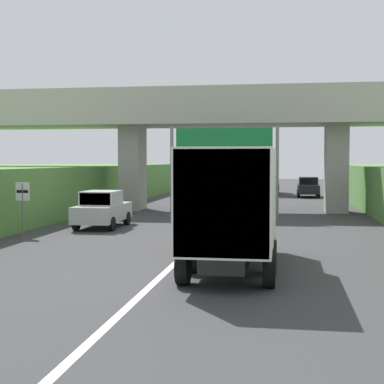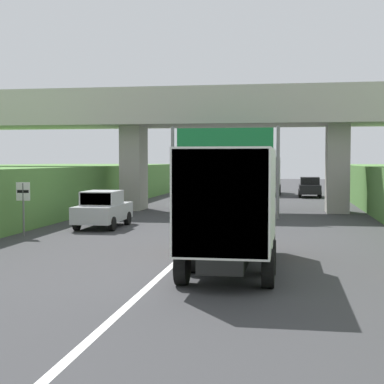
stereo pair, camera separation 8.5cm
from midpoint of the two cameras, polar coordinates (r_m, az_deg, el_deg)
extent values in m
cube|color=white|center=(29.65, 2.56, -2.97)|extent=(0.20, 95.32, 0.01)
cube|color=#ADA89E|center=(36.47, 3.82, 7.31)|extent=(40.00, 4.80, 1.10)
cube|color=#ADA89E|center=(34.37, 3.49, 9.42)|extent=(40.00, 0.36, 1.10)
cube|color=#ADA89E|center=(38.76, 4.13, 8.69)|extent=(40.00, 0.36, 1.10)
cube|color=#9F9A91|center=(37.48, -5.84, 2.31)|extent=(1.30, 2.20, 5.28)
cube|color=#9F9A91|center=(36.34, 13.75, 2.22)|extent=(1.30, 2.20, 5.28)
cylinder|color=slate|center=(32.11, -2.05, 1.93)|extent=(0.18, 0.18, 4.98)
cylinder|color=slate|center=(31.51, 8.18, 1.88)|extent=(0.18, 0.18, 4.98)
cube|color=#167238|center=(31.69, 3.03, 4.52)|extent=(5.20, 0.12, 1.90)
cube|color=white|center=(31.67, 3.02, 4.52)|extent=(4.89, 0.01, 1.67)
cylinder|color=slate|center=(25.22, -16.18, -1.65)|extent=(0.08, 0.08, 2.20)
cube|color=white|center=(25.16, -16.22, 0.05)|extent=(0.60, 0.03, 0.76)
cube|color=black|center=(25.14, -16.23, 0.05)|extent=(0.50, 0.01, 0.12)
cube|color=black|center=(17.10, 4.00, -5.21)|extent=(1.10, 7.30, 0.36)
cube|color=orange|center=(19.56, 4.68, -0.55)|extent=(2.10, 2.10, 2.10)
cube|color=#2D3842|center=(20.56, 4.91, 0.46)|extent=(1.89, 0.06, 0.90)
cube|color=silver|center=(15.91, 3.68, -0.47)|extent=(2.30, 5.20, 2.60)
cube|color=#A8A8A4|center=(13.35, 2.64, -1.14)|extent=(2.21, 0.04, 2.50)
cylinder|color=black|center=(19.79, 1.86, -4.60)|extent=(0.30, 0.96, 0.96)
cylinder|color=black|center=(19.65, 7.50, -4.68)|extent=(0.30, 0.96, 0.96)
cylinder|color=black|center=(14.84, -1.01, -7.18)|extent=(0.30, 0.96, 0.96)
cylinder|color=black|center=(14.63, 7.34, -7.36)|extent=(0.30, 0.96, 0.96)
cylinder|color=black|center=(16.49, 0.02, -6.15)|extent=(0.30, 0.96, 0.96)
cylinder|color=black|center=(16.29, 7.52, -6.29)|extent=(0.30, 0.96, 0.96)
cube|color=black|center=(55.19, 7.16, 0.48)|extent=(1.10, 7.30, 0.36)
cube|color=#236B38|center=(57.74, 7.25, 1.82)|extent=(2.10, 2.10, 2.10)
cube|color=#2D3842|center=(58.76, 7.29, 2.13)|extent=(1.89, 0.06, 0.90)
cube|color=#B7B7B2|center=(54.09, 7.13, 2.00)|extent=(2.30, 5.20, 2.60)
cube|color=gray|center=(51.51, 7.03, 1.95)|extent=(2.21, 0.04, 2.50)
cylinder|color=black|center=(57.83, 6.28, 0.43)|extent=(0.30, 0.96, 0.96)
cylinder|color=black|center=(57.77, 8.20, 0.41)|extent=(0.30, 0.96, 0.96)
cylinder|color=black|center=(52.77, 5.90, 0.18)|extent=(0.30, 0.96, 0.96)
cylinder|color=black|center=(52.69, 8.23, 0.16)|extent=(0.30, 0.96, 0.96)
cylinder|color=black|center=(54.45, 6.00, 0.26)|extent=(0.30, 0.96, 0.96)
cylinder|color=black|center=(54.38, 8.25, 0.25)|extent=(0.30, 0.96, 0.96)
cube|color=#B2B5B7|center=(27.72, -8.77, -1.98)|extent=(1.76, 4.10, 0.76)
cube|color=#B2B5B7|center=(27.52, -8.87, -0.56)|extent=(1.56, 1.90, 0.64)
cube|color=#2D3842|center=(26.65, -9.48, -0.68)|extent=(1.44, 0.06, 0.54)
cylinder|color=black|center=(29.21, -9.53, -2.48)|extent=(0.22, 0.64, 0.64)
cylinder|color=black|center=(28.73, -6.42, -2.55)|extent=(0.22, 0.64, 0.64)
cylinder|color=black|center=(26.83, -11.26, -2.99)|extent=(0.22, 0.64, 0.64)
cylinder|color=black|center=(26.30, -7.90, -3.08)|extent=(0.22, 0.64, 0.64)
cube|color=black|center=(51.25, 11.16, 0.30)|extent=(1.76, 4.10, 0.76)
cube|color=black|center=(51.07, 11.18, 1.07)|extent=(1.56, 1.90, 0.64)
cube|color=#2D3842|center=(50.15, 11.22, 1.04)|extent=(1.44, 0.06, 0.54)
cylinder|color=black|center=(52.51, 10.21, -0.04)|extent=(0.22, 0.64, 0.64)
cylinder|color=black|center=(52.57, 12.00, -0.06)|extent=(0.22, 0.64, 0.64)
cylinder|color=black|center=(49.98, 10.27, -0.20)|extent=(0.22, 0.64, 0.64)
cylinder|color=black|center=(50.04, 12.15, -0.22)|extent=(0.22, 0.64, 0.64)
camera|label=1|loc=(0.04, -90.12, -0.01)|focal=54.96mm
camera|label=2|loc=(0.04, 89.88, 0.01)|focal=54.96mm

